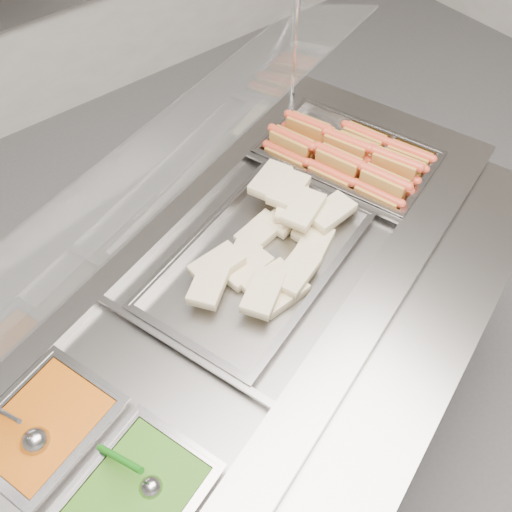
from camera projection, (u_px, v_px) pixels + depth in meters
ground at (321, 489)px, 1.98m from camera, size 6.00×6.00×0.00m
steam_counter at (248, 350)px, 1.85m from camera, size 1.90×1.26×0.84m
tray_rail at (406, 369)px, 1.40m from camera, size 1.66×0.81×0.05m
sneeze_guard at (173, 146)px, 1.33m from camera, size 1.54×0.72×0.41m
pan_hotdogs at (347, 162)px, 1.86m from camera, size 0.45×0.58×0.09m
pan_wraps at (258, 264)px, 1.57m from camera, size 0.71×0.54×0.07m
pan_beans at (48, 430)px, 1.29m from camera, size 0.33×0.30×0.09m
pan_peas at (138, 500)px, 1.19m from camera, size 0.33×0.30×0.09m
hotdogs_in_buns at (348, 156)px, 1.81m from camera, size 0.41×0.52×0.11m
tortilla_wraps at (276, 242)px, 1.58m from camera, size 0.57×0.42×0.09m
ladle at (34, 440)px, 1.23m from camera, size 0.08×0.17×0.14m
serving_spoon at (146, 483)px, 1.17m from camera, size 0.08×0.17×0.12m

